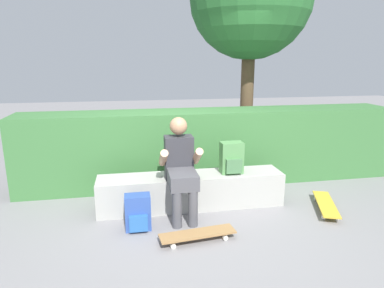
% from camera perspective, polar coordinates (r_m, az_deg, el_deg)
% --- Properties ---
extents(ground_plane, '(24.00, 24.00, 0.00)m').
position_cam_1_polar(ground_plane, '(4.12, 0.77, -12.38)').
color(ground_plane, gray).
extents(bench_main, '(2.34, 0.44, 0.42)m').
position_cam_1_polar(bench_main, '(4.35, -0.11, -7.85)').
color(bench_main, '#A3A39B').
rests_on(bench_main, ground).
extents(person_skater, '(0.49, 0.62, 1.17)m').
position_cam_1_polar(person_skater, '(3.99, -1.94, -3.58)').
color(person_skater, '#333338').
rests_on(person_skater, ground).
extents(skateboard_near_person, '(0.82, 0.29, 0.09)m').
position_cam_1_polar(skateboard_near_person, '(3.64, 0.95, -14.93)').
color(skateboard_near_person, olive).
rests_on(skateboard_near_person, ground).
extents(skateboard_beside_bench, '(0.47, 0.82, 0.09)m').
position_cam_1_polar(skateboard_beside_bench, '(4.62, 21.62, -9.41)').
color(skateboard_beside_bench, gold).
rests_on(skateboard_beside_bench, ground).
extents(backpack_on_bench, '(0.28, 0.23, 0.40)m').
position_cam_1_polar(backpack_on_bench, '(4.32, 6.70, -2.39)').
color(backpack_on_bench, '#51894C').
rests_on(backpack_on_bench, bench_main).
extents(backpack_on_ground, '(0.28, 0.23, 0.40)m').
position_cam_1_polar(backpack_on_ground, '(3.85, -9.09, -11.40)').
color(backpack_on_ground, '#2D4C99').
rests_on(backpack_on_ground, ground).
extents(hedge_row, '(5.63, 0.68, 1.10)m').
position_cam_1_polar(hedge_row, '(5.16, 3.35, -0.37)').
color(hedge_row, '#3A6F39').
rests_on(hedge_row, ground).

